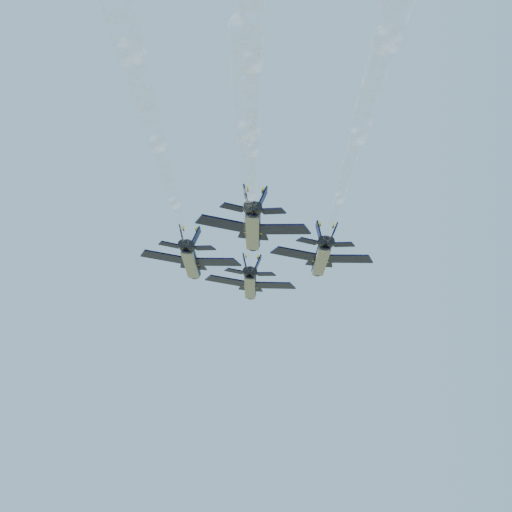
# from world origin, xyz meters

# --- Properties ---
(jet_lead) EXTENTS (13.33, 17.20, 3.74)m
(jet_lead) POSITION_xyz_m (-4.19, 14.48, 95.84)
(jet_lead) COLOR black
(jet_left) EXTENTS (13.33, 17.20, 3.74)m
(jet_left) POSITION_xyz_m (-10.94, 1.64, 95.84)
(jet_left) COLOR black
(jet_right) EXTENTS (13.33, 17.20, 3.74)m
(jet_right) POSITION_xyz_m (6.17, 1.54, 95.84)
(jet_right) COLOR black
(jet_slot) EXTENTS (13.33, 17.20, 3.74)m
(jet_slot) POSITION_xyz_m (-1.69, -11.09, 95.84)
(jet_slot) COLOR black
(smoke_trail_lead) EXTENTS (6.54, 60.73, 2.32)m
(smoke_trail_lead) POSITION_xyz_m (-0.41, -32.42, 95.87)
(smoke_trail_lead) COLOR white
(smoke_trail_left) EXTENTS (6.54, 60.73, 2.32)m
(smoke_trail_left) POSITION_xyz_m (-7.15, -45.25, 95.87)
(smoke_trail_left) COLOR white
(smoke_trail_right) EXTENTS (6.54, 60.73, 2.32)m
(smoke_trail_right) POSITION_xyz_m (9.96, -45.36, 95.87)
(smoke_trail_right) COLOR white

